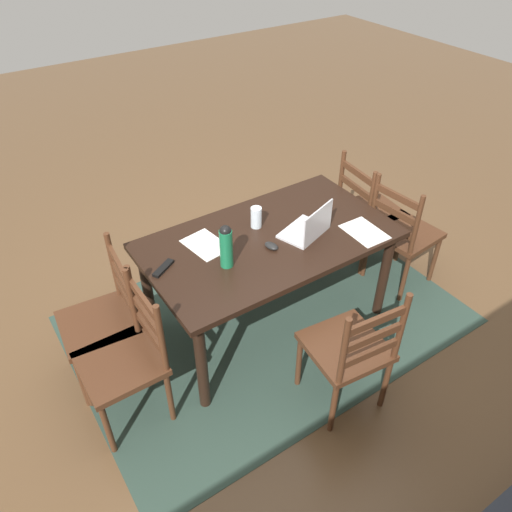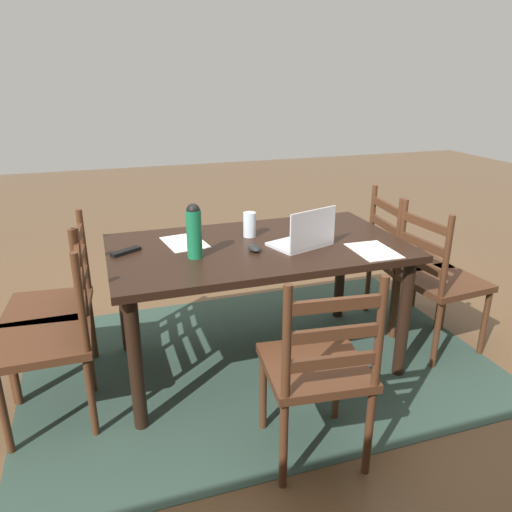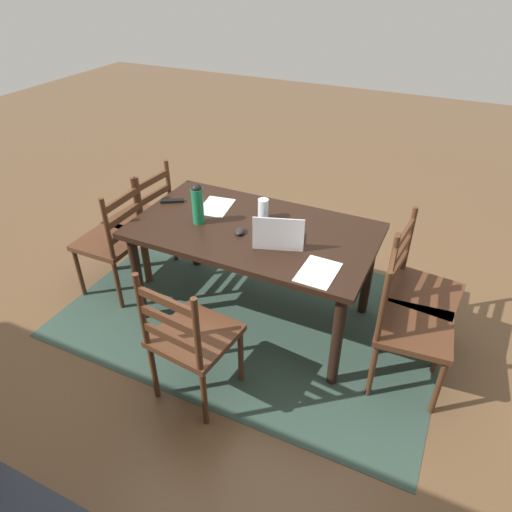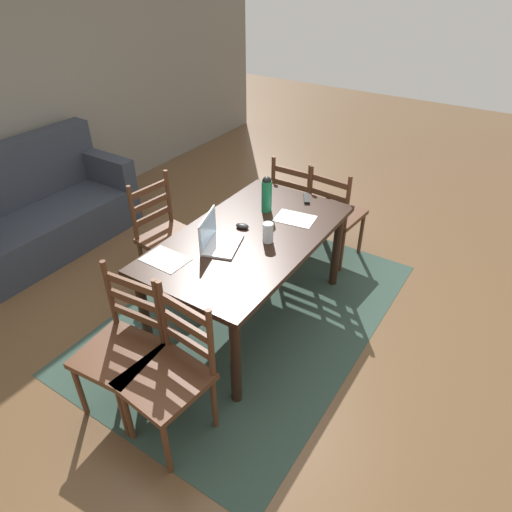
{
  "view_description": "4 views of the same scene",
  "coord_description": "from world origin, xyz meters",
  "px_view_note": "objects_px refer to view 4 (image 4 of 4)",
  "views": [
    {
      "loc": [
        1.52,
        2.13,
        2.67
      ],
      "look_at": [
        0.02,
        -0.12,
        0.53
      ],
      "focal_mm": 34.74,
      "sensor_mm": 36.0,
      "label": 1
    },
    {
      "loc": [
        0.83,
        2.49,
        1.67
      ],
      "look_at": [
        -0.03,
        -0.12,
        0.64
      ],
      "focal_mm": 34.53,
      "sensor_mm": 36.0,
      "label": 2
    },
    {
      "loc": [
        -1.18,
        2.45,
        2.35
      ],
      "look_at": [
        0.03,
        -0.11,
        0.46
      ],
      "focal_mm": 32.46,
      "sensor_mm": 36.0,
      "label": 3
    },
    {
      "loc": [
        -2.31,
        -1.55,
        2.48
      ],
      "look_at": [
        0.05,
        -0.02,
        0.55
      ],
      "focal_mm": 31.83,
      "sensor_mm": 36.0,
      "label": 4
    }
  ],
  "objects_px": {
    "chair_left_near": "(170,375)",
    "chair_right_far": "(298,204)",
    "dining_table": "(250,246)",
    "couch": "(35,214)",
    "laptop": "(216,238)",
    "drinking_glass": "(268,232)",
    "tv_remote": "(306,198)",
    "chair_far_head": "(167,236)",
    "chair_left_far": "(123,348)",
    "water_bottle": "(267,193)",
    "computer_mouse": "(242,226)",
    "chair_right_near": "(334,214)"
  },
  "relations": [
    {
      "from": "chair_left_far",
      "to": "laptop",
      "type": "bearing_deg",
      "value": -4.52
    },
    {
      "from": "water_bottle",
      "to": "tv_remote",
      "type": "bearing_deg",
      "value": -27.38
    },
    {
      "from": "laptop",
      "to": "computer_mouse",
      "type": "relative_size",
      "value": 3.74
    },
    {
      "from": "chair_right_far",
      "to": "tv_remote",
      "type": "bearing_deg",
      "value": -145.45
    },
    {
      "from": "chair_left_far",
      "to": "chair_right_near",
      "type": "distance_m",
      "value": 2.26
    },
    {
      "from": "chair_far_head",
      "to": "water_bottle",
      "type": "relative_size",
      "value": 3.28
    },
    {
      "from": "dining_table",
      "to": "drinking_glass",
      "type": "xyz_separation_m",
      "value": [
        0.0,
        -0.16,
        0.16
      ]
    },
    {
      "from": "water_bottle",
      "to": "chair_left_near",
      "type": "bearing_deg",
      "value": -169.32
    },
    {
      "from": "laptop",
      "to": "drinking_glass",
      "type": "xyz_separation_m",
      "value": [
        0.24,
        -0.28,
        0.01
      ]
    },
    {
      "from": "couch",
      "to": "dining_table",
      "type": "bearing_deg",
      "value": -83.64
    },
    {
      "from": "chair_right_far",
      "to": "laptop",
      "type": "distance_m",
      "value": 1.4
    },
    {
      "from": "chair_right_far",
      "to": "tv_remote",
      "type": "xyz_separation_m",
      "value": [
        -0.4,
        -0.27,
        0.31
      ]
    },
    {
      "from": "chair_left_far",
      "to": "water_bottle",
      "type": "bearing_deg",
      "value": -3.83
    },
    {
      "from": "tv_remote",
      "to": "chair_left_near",
      "type": "bearing_deg",
      "value": 62.6
    },
    {
      "from": "dining_table",
      "to": "drinking_glass",
      "type": "relative_size",
      "value": 11.31
    },
    {
      "from": "laptop",
      "to": "water_bottle",
      "type": "xyz_separation_m",
      "value": [
        0.61,
        -0.03,
        0.09
      ]
    },
    {
      "from": "chair_left_far",
      "to": "computer_mouse",
      "type": "height_order",
      "value": "chair_left_far"
    },
    {
      "from": "chair_left_far",
      "to": "laptop",
      "type": "distance_m",
      "value": 0.95
    },
    {
      "from": "chair_right_far",
      "to": "computer_mouse",
      "type": "xyz_separation_m",
      "value": [
        -1.06,
        -0.09,
        0.31
      ]
    },
    {
      "from": "laptop",
      "to": "chair_left_far",
      "type": "bearing_deg",
      "value": 175.48
    },
    {
      "from": "chair_left_far",
      "to": "chair_right_far",
      "type": "bearing_deg",
      "value": -0.1
    },
    {
      "from": "dining_table",
      "to": "chair_right_far",
      "type": "relative_size",
      "value": 1.74
    },
    {
      "from": "chair_right_near",
      "to": "chair_far_head",
      "type": "bearing_deg",
      "value": 137.38
    },
    {
      "from": "couch",
      "to": "drinking_glass",
      "type": "xyz_separation_m",
      "value": [
        0.26,
        -2.47,
        0.48
      ]
    },
    {
      "from": "tv_remote",
      "to": "drinking_glass",
      "type": "bearing_deg",
      "value": 64.85
    },
    {
      "from": "water_bottle",
      "to": "tv_remote",
      "type": "relative_size",
      "value": 1.7
    },
    {
      "from": "chair_right_far",
      "to": "tv_remote",
      "type": "distance_m",
      "value": 0.57
    },
    {
      "from": "dining_table",
      "to": "chair_right_near",
      "type": "xyz_separation_m",
      "value": [
        1.11,
        -0.18,
        -0.21
      ]
    },
    {
      "from": "chair_left_near",
      "to": "tv_remote",
      "type": "bearing_deg",
      "value": 3.27
    },
    {
      "from": "chair_right_near",
      "to": "water_bottle",
      "type": "relative_size",
      "value": 3.28
    },
    {
      "from": "laptop",
      "to": "tv_remote",
      "type": "bearing_deg",
      "value": -12.24
    },
    {
      "from": "dining_table",
      "to": "laptop",
      "type": "distance_m",
      "value": 0.3
    },
    {
      "from": "chair_left_near",
      "to": "chair_right_far",
      "type": "xyz_separation_m",
      "value": [
        2.23,
        0.38,
        0.0
      ]
    },
    {
      "from": "chair_left_near",
      "to": "tv_remote",
      "type": "relative_size",
      "value": 5.59
    },
    {
      "from": "drinking_glass",
      "to": "tv_remote",
      "type": "bearing_deg",
      "value": 5.53
    },
    {
      "from": "laptop",
      "to": "computer_mouse",
      "type": "distance_m",
      "value": 0.29
    },
    {
      "from": "chair_left_far",
      "to": "drinking_glass",
      "type": "relative_size",
      "value": 6.52
    },
    {
      "from": "chair_far_head",
      "to": "couch",
      "type": "xyz_separation_m",
      "value": [
        -0.26,
        1.47,
        -0.11
      ]
    },
    {
      "from": "chair_far_head",
      "to": "laptop",
      "type": "bearing_deg",
      "value": -108.43
    },
    {
      "from": "water_bottle",
      "to": "chair_left_far",
      "type": "bearing_deg",
      "value": 176.17
    },
    {
      "from": "water_bottle",
      "to": "computer_mouse",
      "type": "xyz_separation_m",
      "value": [
        -0.32,
        0.01,
        -0.13
      ]
    },
    {
      "from": "chair_left_near",
      "to": "chair_left_far",
      "type": "xyz_separation_m",
      "value": [
        0.0,
        0.38,
        0.0
      ]
    },
    {
      "from": "chair_right_far",
      "to": "chair_far_head",
      "type": "distance_m",
      "value": 1.29
    },
    {
      "from": "couch",
      "to": "laptop",
      "type": "bearing_deg",
      "value": -89.4
    },
    {
      "from": "couch",
      "to": "computer_mouse",
      "type": "distance_m",
      "value": 2.27
    },
    {
      "from": "dining_table",
      "to": "computer_mouse",
      "type": "relative_size",
      "value": 16.49
    },
    {
      "from": "chair_right_far",
      "to": "computer_mouse",
      "type": "height_order",
      "value": "chair_right_far"
    },
    {
      "from": "chair_left_near",
      "to": "chair_right_far",
      "type": "bearing_deg",
      "value": 9.61
    },
    {
      "from": "laptop",
      "to": "drinking_glass",
      "type": "height_order",
      "value": "laptop"
    },
    {
      "from": "chair_left_near",
      "to": "laptop",
      "type": "height_order",
      "value": "laptop"
    }
  ]
}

